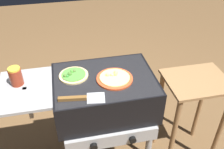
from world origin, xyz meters
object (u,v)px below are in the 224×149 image
object	(u,v)px
grill	(103,96)
pizza_cheese	(114,78)
spatula	(82,98)
prep_table	(192,104)
pizza_veggie	(73,75)
sauce_jar	(16,76)

from	to	relation	value
grill	pizza_cheese	world-z (taller)	pizza_cheese
grill	pizza_cheese	size ratio (longest dim) A/B	4.24
spatula	prep_table	bearing A→B (deg)	11.76
pizza_cheese	pizza_veggie	distance (m)	0.26
sauce_jar	pizza_cheese	bearing A→B (deg)	-7.61
pizza_veggie	spatula	world-z (taller)	pizza_veggie
pizza_cheese	pizza_veggie	world-z (taller)	same
sauce_jar	spatula	xyz separation A→B (m)	(0.36, -0.22, -0.05)
prep_table	pizza_cheese	bearing A→B (deg)	-177.55
pizza_veggie	grill	bearing A→B (deg)	-20.58
grill	spatula	world-z (taller)	spatula
pizza_cheese	sauce_jar	size ratio (longest dim) A/B	1.96
pizza_cheese	prep_table	bearing A→B (deg)	2.45
pizza_cheese	prep_table	size ratio (longest dim) A/B	0.29
sauce_jar	prep_table	size ratio (longest dim) A/B	0.15
pizza_cheese	spatula	world-z (taller)	pizza_cheese
sauce_jar	spatula	distance (m)	0.43
pizza_cheese	prep_table	xyz separation A→B (m)	(0.60, 0.03, -0.35)
pizza_veggie	prep_table	distance (m)	0.92
grill	spatula	xyz separation A→B (m)	(-0.14, -0.17, 0.15)
pizza_cheese	pizza_veggie	bearing A→B (deg)	160.78
grill	pizza_veggie	world-z (taller)	pizza_veggie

